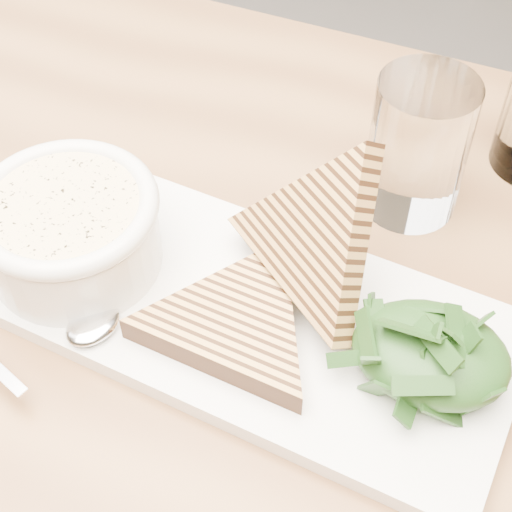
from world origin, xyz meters
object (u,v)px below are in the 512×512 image
(table_top, at_px, (314,408))
(platter, at_px, (247,313))
(soup_bowl, at_px, (72,237))
(glass_near, at_px, (418,147))

(table_top, height_order, platter, platter)
(table_top, xyz_separation_m, platter, (-0.07, 0.04, 0.03))
(platter, bearing_deg, soup_bowl, 179.50)
(table_top, height_order, glass_near, glass_near)
(table_top, relative_size, platter, 3.21)
(table_top, xyz_separation_m, soup_bowl, (-0.20, 0.04, 0.06))
(soup_bowl, distance_m, glass_near, 0.27)
(table_top, xyz_separation_m, glass_near, (0.02, 0.20, 0.08))
(table_top, bearing_deg, soup_bowl, 167.58)
(table_top, distance_m, platter, 0.08)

